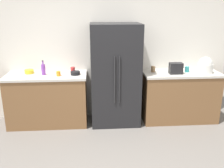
{
  "coord_description": "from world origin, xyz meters",
  "views": [
    {
      "loc": [
        -0.14,
        -2.64,
        2.09
      ],
      "look_at": [
        0.1,
        0.5,
        1.1
      ],
      "focal_mm": 39.96,
      "sensor_mm": 36.0,
      "label": 1
    }
  ],
  "objects_px": {
    "bottle_a": "(43,69)",
    "cup_b": "(187,69)",
    "rice_cooker": "(205,66)",
    "cup_d": "(73,70)",
    "toaster": "(176,68)",
    "bowl_b": "(75,73)",
    "bowl_a": "(29,72)",
    "refrigerator": "(115,75)",
    "cup_c": "(153,69)",
    "cup_a": "(58,74)"
  },
  "relations": [
    {
      "from": "bottle_a",
      "to": "bowl_b",
      "type": "relative_size",
      "value": 1.57
    },
    {
      "from": "toaster",
      "to": "cup_b",
      "type": "height_order",
      "value": "toaster"
    },
    {
      "from": "rice_cooker",
      "to": "cup_d",
      "type": "relative_size",
      "value": 2.73
    },
    {
      "from": "bottle_a",
      "to": "cup_c",
      "type": "bearing_deg",
      "value": 1.69
    },
    {
      "from": "bottle_a",
      "to": "cup_d",
      "type": "height_order",
      "value": "bottle_a"
    },
    {
      "from": "cup_d",
      "to": "bowl_a",
      "type": "bearing_deg",
      "value": 178.87
    },
    {
      "from": "refrigerator",
      "to": "cup_c",
      "type": "xyz_separation_m",
      "value": [
        0.7,
        0.08,
        0.08
      ]
    },
    {
      "from": "cup_b",
      "to": "cup_c",
      "type": "distance_m",
      "value": 0.62
    },
    {
      "from": "rice_cooker",
      "to": "cup_b",
      "type": "height_order",
      "value": "rice_cooker"
    },
    {
      "from": "rice_cooker",
      "to": "bowl_b",
      "type": "distance_m",
      "value": 2.33
    },
    {
      "from": "toaster",
      "to": "rice_cooker",
      "type": "height_order",
      "value": "rice_cooker"
    },
    {
      "from": "bottle_a",
      "to": "refrigerator",
      "type": "bearing_deg",
      "value": -1.09
    },
    {
      "from": "toaster",
      "to": "bottle_a",
      "type": "height_order",
      "value": "bottle_a"
    },
    {
      "from": "cup_b",
      "to": "toaster",
      "type": "bearing_deg",
      "value": -156.41
    },
    {
      "from": "refrigerator",
      "to": "cup_a",
      "type": "bearing_deg",
      "value": -175.84
    },
    {
      "from": "rice_cooker",
      "to": "bowl_a",
      "type": "height_order",
      "value": "rice_cooker"
    },
    {
      "from": "refrigerator",
      "to": "rice_cooker",
      "type": "height_order",
      "value": "refrigerator"
    },
    {
      "from": "refrigerator",
      "to": "toaster",
      "type": "bearing_deg",
      "value": -3.96
    },
    {
      "from": "refrigerator",
      "to": "rice_cooker",
      "type": "bearing_deg",
      "value": -1.66
    },
    {
      "from": "toaster",
      "to": "cup_d",
      "type": "xyz_separation_m",
      "value": [
        -1.83,
        0.2,
        -0.05
      ]
    },
    {
      "from": "cup_b",
      "to": "bowl_a",
      "type": "relative_size",
      "value": 0.63
    },
    {
      "from": "bottle_a",
      "to": "cup_b",
      "type": "xyz_separation_m",
      "value": [
        2.59,
        0.01,
        -0.05
      ]
    },
    {
      "from": "bottle_a",
      "to": "cup_c",
      "type": "relative_size",
      "value": 2.49
    },
    {
      "from": "toaster",
      "to": "bowl_b",
      "type": "distance_m",
      "value": 1.78
    },
    {
      "from": "bottle_a",
      "to": "bowl_a",
      "type": "distance_m",
      "value": 0.31
    },
    {
      "from": "rice_cooker",
      "to": "bottle_a",
      "type": "distance_m",
      "value": 2.89
    },
    {
      "from": "bowl_a",
      "to": "cup_c",
      "type": "bearing_deg",
      "value": -1.43
    },
    {
      "from": "cup_b",
      "to": "cup_c",
      "type": "xyz_separation_m",
      "value": [
        -0.62,
        0.05,
        0.0
      ]
    },
    {
      "from": "toaster",
      "to": "bowl_a",
      "type": "xyz_separation_m",
      "value": [
        -2.61,
        0.21,
        -0.06
      ]
    },
    {
      "from": "toaster",
      "to": "cup_c",
      "type": "height_order",
      "value": "toaster"
    },
    {
      "from": "refrigerator",
      "to": "cup_b",
      "type": "bearing_deg",
      "value": 1.51
    },
    {
      "from": "rice_cooker",
      "to": "cup_b",
      "type": "distance_m",
      "value": 0.32
    },
    {
      "from": "bottle_a",
      "to": "cup_b",
      "type": "bearing_deg",
      "value": 0.24
    },
    {
      "from": "cup_a",
      "to": "bowl_b",
      "type": "distance_m",
      "value": 0.29
    },
    {
      "from": "toaster",
      "to": "rice_cooker",
      "type": "distance_m",
      "value": 0.55
    },
    {
      "from": "cup_a",
      "to": "bottle_a",
      "type": "bearing_deg",
      "value": 160.38
    },
    {
      "from": "refrigerator",
      "to": "toaster",
      "type": "distance_m",
      "value": 1.08
    },
    {
      "from": "cup_b",
      "to": "bowl_a",
      "type": "bearing_deg",
      "value": 177.94
    },
    {
      "from": "rice_cooker",
      "to": "bottle_a",
      "type": "xyz_separation_m",
      "value": [
        -2.88,
        0.07,
        -0.03
      ]
    },
    {
      "from": "bowl_b",
      "to": "rice_cooker",
      "type": "bearing_deg",
      "value": -0.81
    },
    {
      "from": "cup_a",
      "to": "bowl_a",
      "type": "xyz_separation_m",
      "value": [
        -0.55,
        0.21,
        -0.01
      ]
    },
    {
      "from": "refrigerator",
      "to": "cup_a",
      "type": "height_order",
      "value": "refrigerator"
    },
    {
      "from": "refrigerator",
      "to": "cup_d",
      "type": "distance_m",
      "value": 0.78
    },
    {
      "from": "bowl_b",
      "to": "cup_c",
      "type": "bearing_deg",
      "value": 3.9
    },
    {
      "from": "rice_cooker",
      "to": "bowl_b",
      "type": "xyz_separation_m",
      "value": [
        -2.33,
        0.03,
        -0.1
      ]
    },
    {
      "from": "refrigerator",
      "to": "cup_d",
      "type": "height_order",
      "value": "refrigerator"
    },
    {
      "from": "cup_d",
      "to": "refrigerator",
      "type": "bearing_deg",
      "value": -9.14
    },
    {
      "from": "refrigerator",
      "to": "bowl_a",
      "type": "xyz_separation_m",
      "value": [
        -1.54,
        0.14,
        0.06
      ]
    },
    {
      "from": "rice_cooker",
      "to": "cup_a",
      "type": "xyz_separation_m",
      "value": [
        -2.61,
        -0.03,
        -0.09
      ]
    },
    {
      "from": "refrigerator",
      "to": "cup_c",
      "type": "distance_m",
      "value": 0.71
    }
  ]
}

